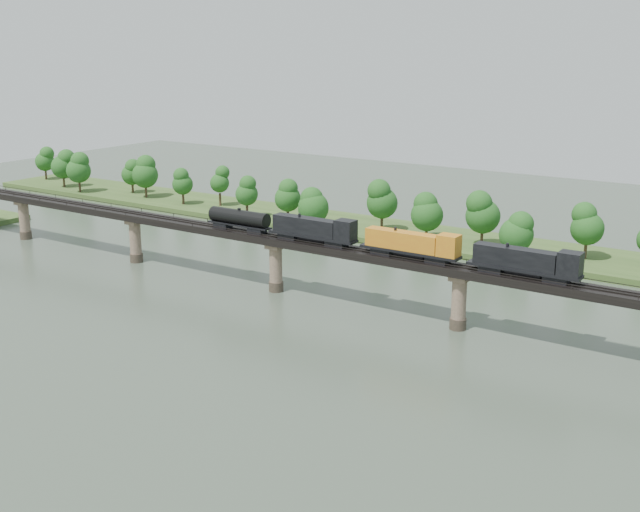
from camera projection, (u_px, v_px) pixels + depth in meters
The scene contains 6 objects.
ground at pixel (173, 335), 139.05m from camera, with size 400.00×400.00×0.00m, color #344133.
far_bank at pixel (403, 234), 207.20m from camera, with size 300.00×24.00×1.60m, color #324D1E.
bridge at pixel (276, 265), 161.75m from camera, with size 236.00×30.00×11.50m.
bridge_superstructure at pixel (275, 235), 160.09m from camera, with size 220.00×4.90×0.75m.
far_treeline at pixel (367, 203), 205.88m from camera, with size 289.06×17.54×13.60m.
freight_train at pixel (377, 239), 147.12m from camera, with size 77.48×3.02×5.33m.
Camera 1 is at (93.50, -94.72, 49.59)m, focal length 45.00 mm.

